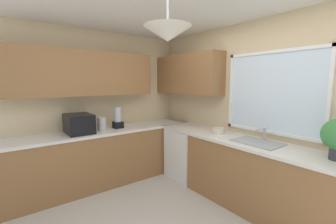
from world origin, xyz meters
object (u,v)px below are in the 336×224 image
Objects in this scene: microwave at (79,124)px; blender_appliance at (118,119)px; dishwasher at (188,153)px; bowl at (218,131)px; kettle at (102,124)px; sink_assembly at (257,142)px.

blender_appliance is at bearing 90.00° from microwave.
blender_appliance is at bearing -123.42° from dishwasher.
blender_appliance reaches higher than bowl.
dishwasher is 1.77× the size of microwave.
dishwasher is at bearing 56.58° from blender_appliance.
dishwasher is at bearing -177.31° from bowl.
blender_appliance is (0.00, 0.63, 0.02)m from microwave.
bowl is at bearing 38.43° from blender_appliance.
microwave is at bearing -93.29° from kettle.
microwave is at bearing -128.02° from bowl.
dishwasher is at bearing 67.96° from microwave.
sink_assembly is (1.28, 0.04, 0.48)m from dishwasher.
dishwasher is 1.47× the size of sink_assembly.
sink_assembly is at bearing 40.73° from microwave.
microwave is at bearing -139.27° from sink_assembly.
dishwasher is 0.82m from bowl.
dishwasher is 1.35m from blender_appliance.
dishwasher is 4.63× the size of bowl.
sink_assembly is 3.14× the size of bowl.
sink_assembly is 2.20m from blender_appliance.
blender_appliance is at bearing -151.83° from sink_assembly.
sink_assembly is 1.60× the size of blender_appliance.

